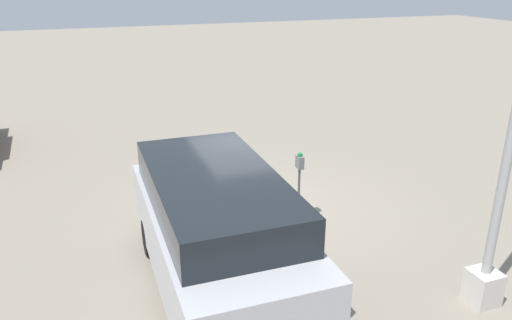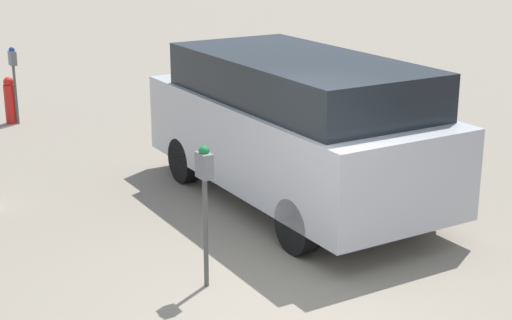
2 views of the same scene
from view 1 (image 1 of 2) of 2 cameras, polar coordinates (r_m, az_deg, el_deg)
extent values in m
plane|color=gray|center=(10.76, 0.31, -6.04)|extent=(80.00, 80.00, 0.00)
cylinder|color=#4C4C4C|center=(10.21, 4.90, -4.02)|extent=(0.05, 0.05, 1.18)
cube|color=slate|center=(9.93, 5.02, -0.24)|extent=(0.20, 0.11, 0.26)
sphere|color=#14662D|center=(9.87, 5.05, 0.58)|extent=(0.11, 0.11, 0.11)
cube|color=beige|center=(8.72, 24.50, -13.07)|extent=(0.44, 0.44, 0.55)
cube|color=#B2B2B7|center=(7.98, -4.36, -9.27)|extent=(4.79, 2.05, 1.09)
cube|color=black|center=(7.70, -4.76, -3.51)|extent=(3.84, 1.88, 0.57)
cylinder|color=black|center=(7.39, 5.91, -17.19)|extent=(0.66, 0.25, 0.65)
cylinder|color=black|center=(9.70, -1.59, -7.07)|extent=(0.66, 0.25, 0.65)
cylinder|color=black|center=(9.38, -11.97, -8.61)|extent=(0.66, 0.25, 0.65)
camera|label=2|loc=(16.74, 6.34, 16.47)|focal=55.00mm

